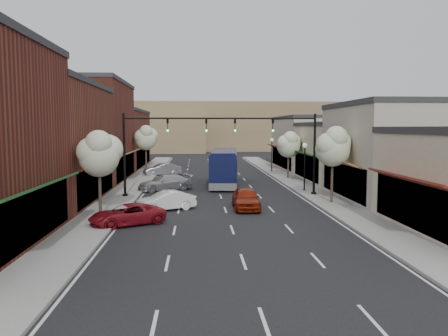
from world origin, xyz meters
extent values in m
plane|color=black|center=(0.00, 0.00, 0.00)|extent=(160.00, 160.00, 0.00)
cube|color=gray|center=(-8.40, 18.50, 0.07)|extent=(2.80, 73.00, 0.15)
cube|color=gray|center=(8.40, 18.50, 0.07)|extent=(2.80, 73.00, 0.15)
cube|color=gray|center=(-7.00, 18.50, 0.07)|extent=(0.25, 73.00, 0.17)
cube|color=gray|center=(7.00, 18.50, 0.07)|extent=(0.25, 73.00, 0.17)
cube|color=black|center=(-10.10, -8.00, 1.60)|extent=(0.60, 11.90, 2.60)
cube|color=#1A421B|center=(-9.30, -8.00, 3.10)|extent=(1.07, 9.80, 0.49)
cube|color=brown|center=(-14.30, 6.00, 4.50)|extent=(9.00, 14.00, 9.00)
cube|color=#2D2D30|center=(-14.30, 6.00, 9.20)|extent=(9.20, 14.10, 0.40)
cube|color=black|center=(-10.10, 6.00, 1.60)|extent=(0.60, 11.90, 2.60)
cube|color=maroon|center=(-9.30, 6.00, 3.10)|extent=(1.07, 9.80, 0.49)
cube|color=maroon|center=(-14.30, 20.00, 5.25)|extent=(9.00, 14.00, 10.50)
cube|color=#2D2D30|center=(-14.30, 20.00, 10.70)|extent=(9.20, 14.10, 0.40)
cube|color=black|center=(-10.10, 20.00, 1.60)|extent=(0.60, 11.90, 2.60)
cube|color=olive|center=(-9.30, 20.00, 3.10)|extent=(1.07, 9.80, 0.49)
cube|color=brown|center=(-14.30, 36.00, 4.00)|extent=(9.00, 18.00, 8.00)
cube|color=#2D2D30|center=(-14.30, 36.00, 8.20)|extent=(9.20, 18.10, 0.40)
cube|color=black|center=(-10.10, 36.00, 1.60)|extent=(0.60, 15.30, 2.60)
cube|color=#1A421B|center=(-9.30, 36.00, 3.10)|extent=(1.07, 12.60, 0.49)
cube|color=black|center=(10.10, -6.00, 1.60)|extent=(0.60, 10.20, 2.60)
cube|color=maroon|center=(9.30, -6.00, 3.10)|extent=(1.07, 8.40, 0.49)
cube|color=#ACA493|center=(13.80, 6.00, 3.75)|extent=(8.00, 12.00, 7.50)
cube|color=#2D2D30|center=(13.80, 6.00, 7.70)|extent=(8.20, 12.10, 0.40)
cube|color=black|center=(10.10, 6.00, 1.60)|extent=(0.60, 10.20, 2.60)
cube|color=olive|center=(9.30, 6.00, 3.10)|extent=(1.07, 8.40, 0.49)
cube|color=beige|center=(13.80, 18.00, 3.00)|extent=(8.00, 12.00, 6.00)
cube|color=#2D2D30|center=(13.80, 18.00, 6.20)|extent=(8.20, 12.10, 0.40)
cube|color=black|center=(10.10, 18.00, 1.60)|extent=(0.60, 10.20, 2.60)
cube|color=#1A421B|center=(9.30, 18.00, 3.10)|extent=(1.07, 8.40, 0.49)
cube|color=#ACA493|center=(13.80, 32.00, 3.50)|extent=(8.00, 16.00, 7.00)
cube|color=#2D2D30|center=(13.80, 32.00, 7.20)|extent=(8.20, 16.10, 0.40)
cube|color=black|center=(10.10, 32.00, 1.60)|extent=(0.60, 13.60, 2.60)
cube|color=maroon|center=(9.30, 32.00, 3.10)|extent=(1.07, 11.20, 0.49)
cube|color=#7A6647|center=(0.00, 90.00, 6.00)|extent=(120.00, 30.00, 12.00)
cube|color=#7A6647|center=(-25.00, 78.00, 4.00)|extent=(50.00, 20.00, 8.00)
cylinder|color=black|center=(8.00, 8.00, 0.15)|extent=(0.44, 0.44, 0.30)
cylinder|color=black|center=(8.00, 8.00, 3.50)|extent=(0.20, 0.20, 7.00)
cylinder|color=black|center=(4.00, 8.00, 6.60)|extent=(8.00, 0.14, 0.14)
imported|color=black|center=(4.40, 8.00, 6.00)|extent=(0.18, 0.46, 1.10)
sphere|color=#19E533|center=(4.40, 7.88, 5.58)|extent=(0.18, 0.18, 0.18)
imported|color=black|center=(1.20, 8.00, 6.00)|extent=(0.18, 0.46, 1.10)
sphere|color=#19E533|center=(1.20, 7.88, 5.58)|extent=(0.18, 0.18, 0.18)
cylinder|color=black|center=(-8.00, 8.00, 0.15)|extent=(0.44, 0.44, 0.30)
cylinder|color=black|center=(-8.00, 8.00, 3.50)|extent=(0.20, 0.20, 7.00)
cylinder|color=black|center=(-4.00, 8.00, 6.60)|extent=(8.00, 0.14, 0.14)
imported|color=black|center=(-4.40, 8.00, 6.00)|extent=(0.18, 0.46, 1.10)
sphere|color=#19E533|center=(-4.40, 7.88, 5.58)|extent=(0.18, 0.18, 0.18)
imported|color=black|center=(-1.20, 8.00, 6.00)|extent=(0.18, 0.46, 1.10)
sphere|color=#19E533|center=(-1.20, 7.88, 5.58)|extent=(0.18, 0.18, 0.18)
cylinder|color=#47382B|center=(8.30, 4.00, 1.86)|extent=(0.20, 0.20, 3.71)
sphere|color=#B5C396|center=(8.30, 4.00, 4.18)|extent=(2.60, 2.60, 2.60)
sphere|color=#B5C396|center=(8.80, 4.30, 4.64)|extent=(2.00, 2.00, 2.00)
sphere|color=#B5C396|center=(7.90, 3.70, 4.52)|extent=(1.90, 1.90, 1.90)
sphere|color=#B5C396|center=(8.40, 3.50, 5.10)|extent=(1.70, 1.70, 1.70)
cylinder|color=#47382B|center=(8.30, 20.00, 1.66)|extent=(0.20, 0.20, 3.33)
sphere|color=#B5C396|center=(8.30, 20.00, 3.74)|extent=(2.60, 2.60, 2.60)
sphere|color=#B5C396|center=(8.80, 20.30, 4.16)|extent=(2.00, 2.00, 2.00)
sphere|color=#B5C396|center=(7.90, 19.70, 4.06)|extent=(1.90, 1.90, 1.90)
sphere|color=#B5C396|center=(8.40, 19.50, 4.58)|extent=(1.70, 1.70, 1.70)
cylinder|color=#47382B|center=(-8.30, 0.00, 1.76)|extent=(0.20, 0.20, 3.52)
sphere|color=#B5C396|center=(-8.30, 0.00, 3.96)|extent=(2.60, 2.60, 2.60)
sphere|color=#B5C396|center=(-7.80, 0.30, 4.40)|extent=(2.00, 2.00, 2.00)
sphere|color=#B5C396|center=(-8.70, -0.30, 4.29)|extent=(1.90, 1.90, 1.90)
sphere|color=#B5C396|center=(-8.20, -0.50, 4.84)|extent=(1.70, 1.70, 1.70)
cylinder|color=#47382B|center=(-8.30, 26.00, 1.92)|extent=(0.20, 0.20, 3.84)
sphere|color=#B5C396|center=(-8.30, 26.00, 4.32)|extent=(2.60, 2.60, 2.60)
sphere|color=#B5C396|center=(-7.80, 26.30, 4.80)|extent=(2.00, 2.00, 2.00)
sphere|color=#B5C396|center=(-8.70, 25.70, 4.68)|extent=(1.90, 1.90, 1.90)
sphere|color=#B5C396|center=(-8.20, 25.50, 5.28)|extent=(1.70, 1.70, 1.70)
cylinder|color=black|center=(7.80, 10.50, 0.10)|extent=(0.28, 0.28, 0.20)
cylinder|color=black|center=(7.80, 10.50, 2.00)|extent=(0.12, 0.12, 4.00)
sphere|color=white|center=(7.80, 10.50, 4.22)|extent=(0.44, 0.44, 0.44)
cylinder|color=black|center=(7.80, 28.00, 0.10)|extent=(0.28, 0.28, 0.20)
cylinder|color=black|center=(7.80, 28.00, 2.00)|extent=(0.12, 0.12, 4.00)
sphere|color=white|center=(7.80, 28.00, 4.22)|extent=(0.44, 0.44, 0.44)
cube|color=#0D1236|center=(0.80, 15.81, 1.91)|extent=(3.50, 11.70, 2.91)
cube|color=#595B60|center=(0.80, 15.81, 0.53)|extent=(3.52, 11.72, 0.67)
cube|color=black|center=(0.80, 15.81, 2.30)|extent=(3.48, 10.78, 1.06)
cube|color=#0D1236|center=(0.80, 15.81, 3.41)|extent=(3.26, 11.22, 0.24)
cube|color=black|center=(0.30, 10.13, 2.50)|extent=(2.00, 0.26, 1.15)
cylinder|color=black|center=(-0.68, 11.90, 0.50)|extent=(0.39, 1.02, 1.00)
cylinder|color=black|center=(1.57, 11.70, 0.50)|extent=(0.39, 1.02, 1.00)
cylinder|color=black|center=(-0.01, 19.55, 0.50)|extent=(0.39, 1.02, 1.00)
cylinder|color=black|center=(2.25, 19.35, 0.50)|extent=(0.39, 1.02, 1.00)
cylinder|color=black|center=(-0.13, 18.21, 0.50)|extent=(0.39, 1.02, 1.00)
cylinder|color=black|center=(2.13, 18.01, 0.50)|extent=(0.39, 1.02, 1.00)
imported|color=maroon|center=(1.50, 2.30, 0.77)|extent=(1.85, 4.52, 1.53)
imported|color=maroon|center=(-6.20, -2.38, 0.63)|extent=(4.97, 3.95, 1.26)
imported|color=white|center=(-4.20, 2.12, 0.68)|extent=(4.38, 3.05, 1.37)
imported|color=#A4A4AA|center=(-4.96, 11.89, 0.73)|extent=(5.46, 3.94, 1.47)
imported|color=#5C5D64|center=(-4.55, 16.39, 0.64)|extent=(4.01, 2.92, 1.27)
imported|color=#A3A3A8|center=(-6.20, 24.69, 0.74)|extent=(4.73, 3.31, 1.48)
camera|label=1|loc=(-2.00, -28.51, 5.86)|focal=35.00mm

